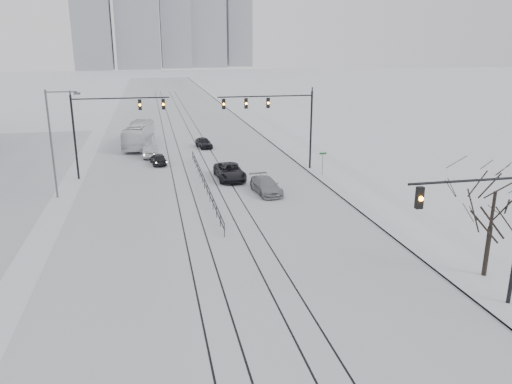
% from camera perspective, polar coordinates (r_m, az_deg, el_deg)
% --- Properties ---
extents(road, '(22.00, 260.00, 0.02)m').
position_cam_1_polar(road, '(74.23, -8.48, 6.67)').
color(road, silver).
rests_on(road, ground).
extents(sidewalk_east, '(5.00, 260.00, 0.16)m').
position_cam_1_polar(sidewalk_east, '(76.23, 1.77, 7.15)').
color(sidewalk_east, white).
rests_on(sidewalk_east, ground).
extents(curb, '(0.10, 260.00, 0.12)m').
position_cam_1_polar(curb, '(75.69, -0.05, 7.08)').
color(curb, gray).
rests_on(curb, ground).
extents(tram_rails, '(5.30, 180.00, 0.01)m').
position_cam_1_polar(tram_rails, '(54.67, -7.06, 3.24)').
color(tram_rails, black).
rests_on(tram_rails, ground).
extents(skyline, '(96.00, 48.00, 72.00)m').
position_cam_1_polar(skyline, '(287.41, -10.76, 19.85)').
color(skyline, '#90959E').
rests_on(skyline, ground).
extents(traffic_mast_near, '(6.10, 0.37, 7.00)m').
position_cam_1_polar(traffic_mast_near, '(25.63, 25.28, -3.05)').
color(traffic_mast_near, black).
rests_on(traffic_mast_near, ground).
extents(traffic_mast_ne, '(9.60, 0.37, 8.00)m').
position_cam_1_polar(traffic_mast_ne, '(50.11, 2.68, 8.82)').
color(traffic_mast_ne, black).
rests_on(traffic_mast_ne, ground).
extents(traffic_mast_nw, '(9.10, 0.37, 8.00)m').
position_cam_1_polar(traffic_mast_nw, '(49.69, -16.77, 7.86)').
color(traffic_mast_nw, black).
rests_on(traffic_mast_nw, ground).
extents(street_light_west, '(2.73, 0.25, 9.00)m').
position_cam_1_polar(street_light_west, '(44.34, -22.05, 5.91)').
color(street_light_west, '#595B60').
rests_on(street_light_west, ground).
extents(bare_tree, '(4.40, 4.40, 6.10)m').
position_cam_1_polar(bare_tree, '(29.34, 25.57, -0.89)').
color(bare_tree, black).
rests_on(bare_tree, ground).
extents(median_fence, '(0.06, 24.00, 1.00)m').
position_cam_1_polar(median_fence, '(44.89, -5.91, 1.01)').
color(median_fence, black).
rests_on(median_fence, ground).
extents(street_sign, '(0.70, 0.06, 2.40)m').
position_cam_1_polar(street_sign, '(49.10, 7.63, 3.60)').
color(street_sign, '#595B60').
rests_on(street_sign, ground).
extents(sedan_sb_inner, '(1.91, 3.78, 1.23)m').
position_cam_1_polar(sedan_sb_inner, '(54.80, -11.09, 3.72)').
color(sedan_sb_inner, black).
rests_on(sedan_sb_inner, ground).
extents(sedan_sb_outer, '(1.78, 4.35, 1.40)m').
position_cam_1_polar(sedan_sb_outer, '(58.70, -11.99, 4.60)').
color(sedan_sb_outer, '#9D9EA4').
rests_on(sedan_sb_outer, ground).
extents(sedan_nb_front, '(2.65, 5.48, 1.50)m').
position_cam_1_polar(sedan_nb_front, '(47.85, -3.02, 2.33)').
color(sedan_nb_front, black).
rests_on(sedan_nb_front, ground).
extents(sedan_nb_right, '(2.39, 4.86, 1.36)m').
position_cam_1_polar(sedan_nb_right, '(43.23, 1.16, 0.70)').
color(sedan_nb_right, gray).
rests_on(sedan_nb_right, ground).
extents(sedan_nb_far, '(2.15, 3.95, 1.27)m').
position_cam_1_polar(sedan_nb_far, '(63.10, -5.98, 5.62)').
color(sedan_nb_far, black).
rests_on(sedan_nb_far, ground).
extents(box_truck, '(4.05, 10.87, 2.96)m').
position_cam_1_polar(box_truck, '(64.99, -13.23, 6.35)').
color(box_truck, white).
rests_on(box_truck, ground).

